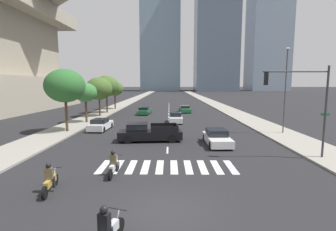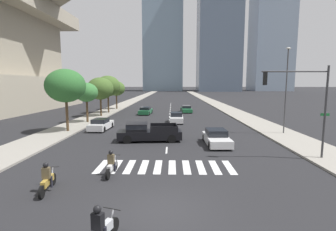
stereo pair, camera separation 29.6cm
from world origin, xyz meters
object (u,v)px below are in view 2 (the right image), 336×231
object	(u,v)px
street_tree_fifth	(116,89)
sedan_white_4	(216,138)
traffic_signal_near	(303,95)
motorcycle_trailing	(112,165)
motorcycle_lead	(100,231)
sedan_green_2	(146,111)
street_tree_nearest	(66,86)
street_tree_fourth	(108,86)
sedan_white_0	(176,118)
sedan_green_1	(186,109)
street_lamp_east	(286,85)
street_tree_second	(86,92)
street_tree_third	(100,89)
motorcycle_third	(47,180)
pickup_truck	(147,132)
sedan_white_3	(101,125)

from	to	relation	value
street_tree_fifth	sedan_white_4	bearing A→B (deg)	-62.55
traffic_signal_near	motorcycle_trailing	bearing A→B (deg)	14.41
motorcycle_lead	sedan_green_2	distance (m)	35.20
sedan_green_2	street_tree_fifth	xyz separation A→B (m)	(-6.73, 7.83, 3.67)
sedan_white_4	street_tree_nearest	bearing A→B (deg)	-111.06
street_tree_fourth	sedan_white_0	bearing A→B (deg)	-40.58
sedan_green_1	street_tree_nearest	world-z (taller)	street_tree_nearest
motorcycle_trailing	street_lamp_east	world-z (taller)	street_lamp_east
sedan_white_4	street_tree_fifth	world-z (taller)	street_tree_fifth
traffic_signal_near	street_tree_fourth	distance (m)	33.54
motorcycle_lead	street_tree_second	bearing A→B (deg)	38.23
sedan_white_0	street_lamp_east	bearing A→B (deg)	54.67
street_tree_third	sedan_white_0	bearing A→B (deg)	-24.97
motorcycle_lead	street_tree_fifth	world-z (taller)	street_tree_fifth
motorcycle_third	sedan_white_4	size ratio (longest dim) A/B	0.49
sedan_white_0	street_tree_fourth	bearing A→B (deg)	-130.28
street_tree_fifth	motorcycle_trailing	bearing A→B (deg)	-77.83
sedan_white_0	sedan_green_2	bearing A→B (deg)	-149.50
street_tree_second	street_tree_third	bearing A→B (deg)	90.00
sedan_white_0	sedan_green_2	distance (m)	10.31
motorcycle_lead	street_tree_fourth	world-z (taller)	street_tree_fourth
sedan_green_2	street_tree_third	xyz separation A→B (m)	(-6.73, -3.36, 3.87)
sedan_white_0	sedan_green_2	xyz separation A→B (m)	(-5.18, 8.91, -0.03)
street_lamp_east	street_tree_nearest	size ratio (longest dim) A/B	1.31
sedan_white_0	pickup_truck	bearing A→B (deg)	-14.22
street_lamp_east	street_tree_third	distance (m)	26.59
sedan_white_4	street_tree_fourth	size ratio (longest dim) A/B	0.69
sedan_green_1	sedan_white_4	xyz separation A→B (m)	(1.27, -24.66, 0.04)
pickup_truck	sedan_white_0	world-z (taller)	pickup_truck
street_lamp_east	street_tree_second	world-z (taller)	street_lamp_east
sedan_white_3	street_tree_nearest	distance (m)	5.63
sedan_green_2	sedan_white_0	bearing A→B (deg)	-145.36
sedan_white_4	traffic_signal_near	bearing A→B (deg)	48.42
sedan_white_0	street_tree_third	size ratio (longest dim) A/B	0.71
sedan_green_1	street_tree_third	distance (m)	15.89
motorcycle_trailing	sedan_white_0	size ratio (longest dim) A/B	0.49
sedan_green_1	street_tree_nearest	distance (m)	24.23
motorcycle_trailing	street_tree_third	world-z (taller)	street_tree_third
sedan_green_1	traffic_signal_near	distance (m)	29.72
sedan_green_2	street_lamp_east	size ratio (longest dim) A/B	0.53
street_lamp_east	street_tree_nearest	bearing A→B (deg)	178.16
sedan_white_0	street_lamp_east	world-z (taller)	street_lamp_east
sedan_white_0	street_tree_fourth	xyz separation A→B (m)	(-11.91, 10.21, 4.19)
sedan_green_2	street_tree_second	size ratio (longest dim) A/B	0.88
sedan_green_1	street_lamp_east	size ratio (longest dim) A/B	0.55
motorcycle_trailing	traffic_signal_near	distance (m)	13.25
motorcycle_third	street_tree_second	world-z (taller)	street_tree_second
motorcycle_third	sedan_green_2	xyz separation A→B (m)	(1.45, 30.96, 0.00)
sedan_green_1	street_tree_fifth	size ratio (longest dim) A/B	0.85
motorcycle_lead	sedan_green_1	bearing A→B (deg)	11.40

